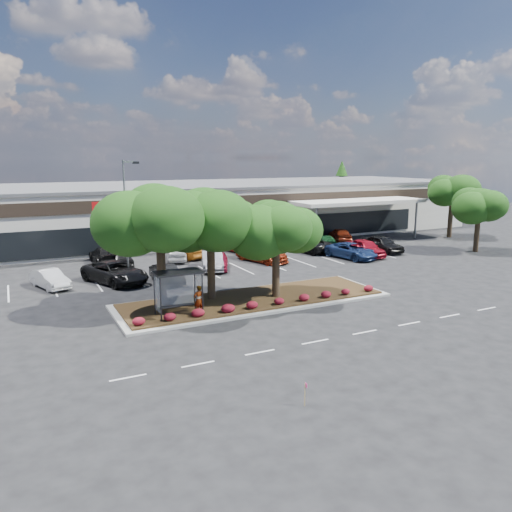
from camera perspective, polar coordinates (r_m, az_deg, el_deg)
name	(u,v)px	position (r m, az deg, el deg)	size (l,w,h in m)	color
ground	(312,314)	(30.68, 6.44, -6.61)	(160.00, 160.00, 0.00)	black
retail_store	(158,210)	(60.85, -11.09, 5.13)	(80.40, 25.20, 6.25)	silver
landscape_island	(254,300)	(33.03, -0.27, -5.02)	(18.00, 6.00, 0.26)	#9C9D97
lane_markings	(239,278)	(39.44, -1.98, -2.52)	(33.12, 20.06, 0.01)	silver
shrub_row	(269,302)	(31.12, 1.45, -5.30)	(17.00, 0.80, 0.50)	maroon
bus_shelter	(177,280)	(29.54, -8.98, -2.73)	(2.75, 1.55, 2.59)	black
island_tree_west	(160,245)	(30.47, -10.87, 1.29)	(7.20, 7.20, 7.89)	#193C0E
island_tree_mid	(211,243)	(32.27, -5.21, 1.47)	(6.60, 6.60, 7.32)	#193C0E
island_tree_east	(276,248)	(32.67, 2.32, 0.90)	(5.80, 5.80, 6.50)	#193C0E
tree_east_near	(478,220)	(54.67, 24.04, 3.82)	(5.60, 5.60, 6.51)	#193C0E
tree_east_far	(451,205)	(63.59, 21.43, 5.42)	(6.40, 6.40, 7.62)	#193C0E
conifer_north_east	(341,187)	(84.92, 9.72, 7.75)	(3.96, 3.96, 9.00)	#193C0E
person_waiting	(199,300)	(29.54, -6.56, -5.01)	(0.64, 0.42, 1.75)	#594C47
light_pole	(128,228)	(39.13, -14.46, 3.06)	(1.43, 0.59, 9.19)	#9C9D97
survey_stake	(305,391)	(19.73, 5.65, -15.13)	(0.07, 0.14, 0.93)	tan
car_0	(50,279)	(39.27, -22.49, -2.43)	(1.44, 4.12, 1.36)	silver
car_1	(115,272)	(39.21, -15.81, -1.79)	(2.72, 5.91, 1.64)	black
car_2	(167,274)	(38.45, -10.16, -2.02)	(1.43, 4.09, 1.35)	black
car_3	(217,261)	(42.46, -4.43, -0.55)	(1.73, 4.29, 1.46)	maroon
car_4	(212,260)	(42.41, -5.02, -0.49)	(1.67, 4.80, 1.58)	#5C5A62
car_5	(262,253)	(45.53, 0.64, 0.38)	(2.26, 5.56, 1.61)	maroon
car_6	(351,251)	(47.73, 10.84, 0.59)	(2.44, 5.29, 1.47)	navy
car_7	(366,248)	(49.04, 12.43, 0.90)	(1.93, 4.79, 1.63)	maroon
car_8	(382,244)	(51.61, 14.24, 1.35)	(1.97, 4.89, 1.67)	black
car_9	(106,255)	(46.35, -16.77, 0.09)	(2.26, 5.55, 1.61)	black
car_10	(122,258)	(44.71, -15.05, -0.27)	(1.79, 4.45, 1.52)	black
car_11	(186,251)	(47.38, -7.99, 0.56)	(1.47, 4.22, 1.39)	brown
car_12	(177,253)	(46.47, -9.05, 0.40)	(1.79, 4.44, 1.51)	silver
car_13	(237,245)	(50.16, -2.19, 1.25)	(1.65, 4.10, 1.40)	maroon
car_14	(254,247)	(49.34, -0.28, 1.06)	(2.23, 4.83, 1.34)	black
car_15	(307,244)	(50.54, 5.88, 1.34)	(2.50, 5.42, 1.51)	black
car_16	(325,241)	(53.00, 7.87, 1.66)	(1.88, 4.62, 1.34)	#14431F
car_17	(340,234)	(57.46, 9.56, 2.44)	(1.81, 4.50, 1.53)	maroon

